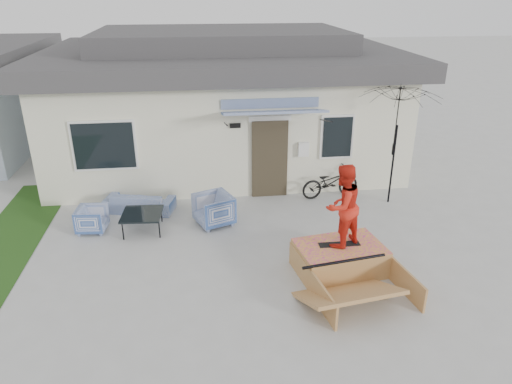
{
  "coord_description": "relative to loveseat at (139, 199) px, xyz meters",
  "views": [
    {
      "loc": [
        -0.84,
        -7.25,
        5.3
      ],
      "look_at": [
        0.3,
        1.8,
        1.3
      ],
      "focal_mm": 33.25,
      "sensor_mm": 36.0,
      "label": 1
    }
  ],
  "objects": [
    {
      "name": "ground",
      "position": [
        2.41,
        -3.94,
        -0.34
      ],
      "size": [
        90.0,
        90.0,
        0.0
      ],
      "primitive_type": "plane",
      "color": "#A9A9A6",
      "rests_on": "ground"
    },
    {
      "name": "house",
      "position": [
        2.41,
        4.06,
        1.6
      ],
      "size": [
        10.8,
        8.49,
        4.1
      ],
      "color": "beige",
      "rests_on": "ground"
    },
    {
      "name": "loveseat",
      "position": [
        0.0,
        0.0,
        0.0
      ],
      "size": [
        1.79,
        0.92,
        0.67
      ],
      "primitive_type": "imported",
      "rotation": [
        0.0,
        0.0,
        2.89
      ],
      "color": "#284A91",
      "rests_on": "ground"
    },
    {
      "name": "armchair_left",
      "position": [
        -0.99,
        -0.97,
        -0.01
      ],
      "size": [
        0.66,
        0.69,
        0.66
      ],
      "primitive_type": "imported",
      "rotation": [
        0.0,
        0.0,
        1.48
      ],
      "color": "#284A91",
      "rests_on": "ground"
    },
    {
      "name": "armchair_right",
      "position": [
        1.83,
        -0.96,
        0.08
      ],
      "size": [
        1.01,
        1.04,
        0.84
      ],
      "primitive_type": "imported",
      "rotation": [
        0.0,
        0.0,
        -1.19
      ],
      "color": "#284A91",
      "rests_on": "ground"
    },
    {
      "name": "coffee_table",
      "position": [
        0.17,
        -1.09,
        -0.11
      ],
      "size": [
        0.96,
        0.96,
        0.45
      ],
      "primitive_type": "cube",
      "rotation": [
        0.0,
        0.0,
        -0.07
      ],
      "color": "black",
      "rests_on": "ground"
    },
    {
      "name": "bicycle",
      "position": [
        5.02,
        0.26,
        0.18
      ],
      "size": [
        1.68,
        0.83,
        1.03
      ],
      "primitive_type": "imported",
      "rotation": [
        0.0,
        0.0,
        1.74
      ],
      "color": "black",
      "rests_on": "ground"
    },
    {
      "name": "patio_umbrella",
      "position": [
        6.48,
        -0.27,
        1.41
      ],
      "size": [
        2.28,
        2.16,
        2.2
      ],
      "color": "black",
      "rests_on": "ground"
    },
    {
      "name": "skate_ramp",
      "position": [
        4.24,
        -3.32,
        -0.06
      ],
      "size": [
        2.01,
        2.47,
        0.56
      ],
      "primitive_type": null,
      "rotation": [
        0.0,
        0.0,
        0.16
      ],
      "color": "#A77541",
      "rests_on": "ground"
    },
    {
      "name": "skateboard",
      "position": [
        4.23,
        -3.26,
        0.25
      ],
      "size": [
        0.82,
        0.21,
        0.05
      ],
      "primitive_type": "cube",
      "rotation": [
        0.0,
        0.0,
        -0.01
      ],
      "color": "black",
      "rests_on": "skate_ramp"
    },
    {
      "name": "skater",
      "position": [
        4.23,
        -3.26,
        1.11
      ],
      "size": [
        1.03,
        0.96,
        1.67
      ],
      "primitive_type": "imported",
      "rotation": [
        0.0,
        0.0,
        3.68
      ],
      "color": "red",
      "rests_on": "skateboard"
    }
  ]
}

